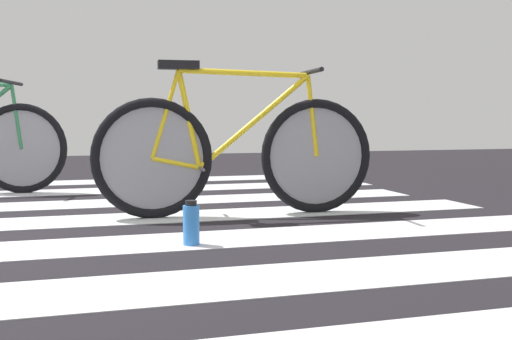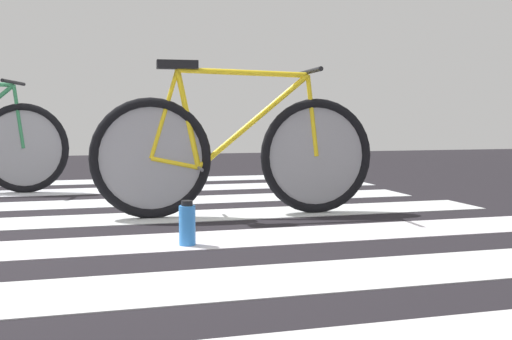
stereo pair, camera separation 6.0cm
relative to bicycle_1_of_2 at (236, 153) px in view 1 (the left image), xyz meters
name	(u,v)px [view 1 (the left image)]	position (x,y,z in m)	size (l,w,h in m)	color
ground	(46,234)	(-1.10, -0.25, -0.40)	(18.00, 14.00, 0.02)	black
crosswalk_markings	(56,223)	(-1.06, 0.03, -0.38)	(5.46, 5.01, 0.00)	silver
bicycle_1_of_2	(236,153)	(0.00, 0.00, 0.00)	(1.74, 0.52, 0.93)	black
water_bottle	(191,224)	(-0.43, -0.81, -0.29)	(0.08, 0.08, 0.21)	#3383E1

